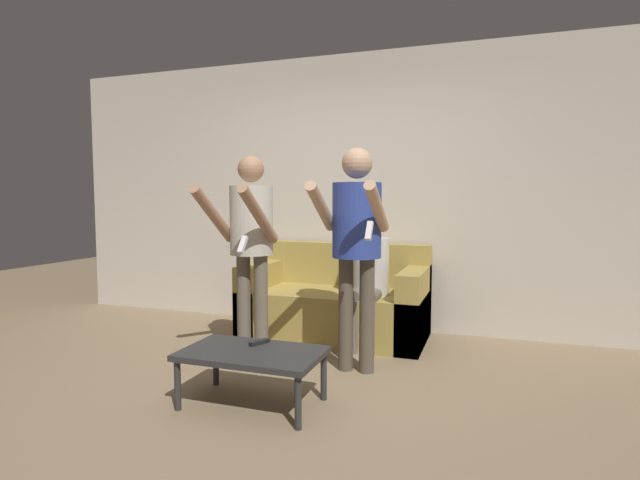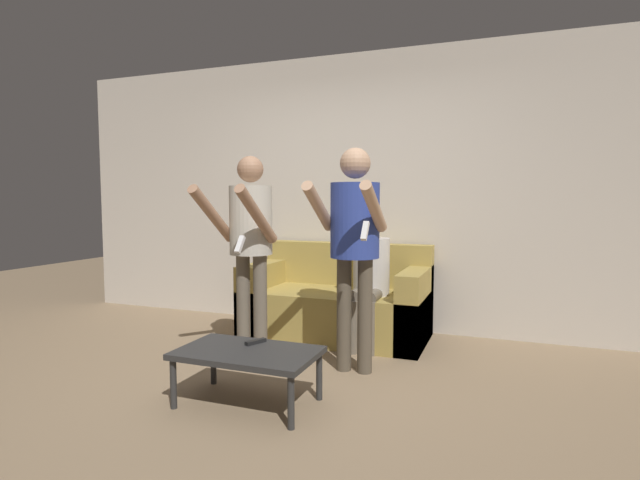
% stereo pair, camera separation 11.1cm
% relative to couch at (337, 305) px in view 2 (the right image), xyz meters
% --- Properties ---
extents(ground_plane, '(14.00, 14.00, 0.00)m').
position_rel_couch_xyz_m(ground_plane, '(0.01, -1.48, -0.30)').
color(ground_plane, '#937A5B').
extents(wall_back, '(6.40, 0.06, 2.70)m').
position_rel_couch_xyz_m(wall_back, '(0.01, 0.45, 1.05)').
color(wall_back, beige).
rests_on(wall_back, ground_plane).
extents(couch, '(1.66, 0.84, 0.85)m').
position_rel_couch_xyz_m(couch, '(0.00, 0.00, 0.00)').
color(couch, '#AD9347').
rests_on(couch, ground_plane).
extents(person_standing_left, '(0.46, 0.72, 1.61)m').
position_rel_couch_xyz_m(person_standing_left, '(-0.43, -0.88, 0.71)').
color(person_standing_left, '#6B6051').
rests_on(person_standing_left, ground_plane).
extents(person_standing_right, '(0.48, 0.66, 1.65)m').
position_rel_couch_xyz_m(person_standing_right, '(0.43, -0.88, 0.74)').
color(person_standing_right, brown).
rests_on(person_standing_right, ground_plane).
extents(person_seated, '(0.32, 0.53, 1.17)m').
position_rel_couch_xyz_m(person_seated, '(0.36, -0.18, 0.35)').
color(person_seated, '#6B6051').
rests_on(person_seated, ground_plane).
extents(coffee_table, '(0.86, 0.52, 0.34)m').
position_rel_couch_xyz_m(coffee_table, '(-0.02, -1.67, 0.01)').
color(coffee_table, '#2D2D2D').
rests_on(coffee_table, ground_plane).
extents(remote_on_table, '(0.10, 0.15, 0.02)m').
position_rel_couch_xyz_m(remote_on_table, '(-0.04, -1.53, 0.06)').
color(remote_on_table, black).
rests_on(remote_on_table, coffee_table).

